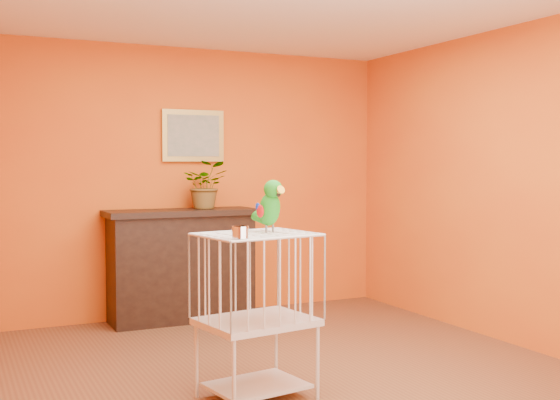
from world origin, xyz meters
TOP-DOWN VIEW (x-y plane):
  - ground at (0.00, 0.00)m, footprint 4.50×4.50m
  - room_shell at (0.00, 0.00)m, footprint 4.50×4.50m
  - console_cabinet at (-0.19, 2.00)m, footprint 1.41×0.51m
  - potted_plant at (0.05, 2.02)m, footprint 0.54×0.57m
  - framed_picture at (0.00, 2.22)m, footprint 0.62×0.04m
  - birdcage at (-0.43, -0.32)m, footprint 0.75×0.62m
  - feed_cup at (-0.63, -0.56)m, footprint 0.10×0.10m
  - parrot at (-0.31, -0.26)m, footprint 0.17×0.30m

SIDE VIEW (x-z plane):
  - ground at x=0.00m, z-range 0.00..0.00m
  - console_cabinet at x=-0.19m, z-range 0.00..1.05m
  - birdcage at x=-0.43m, z-range 0.02..1.06m
  - feed_cup at x=-0.63m, z-range 1.05..1.12m
  - parrot at x=-0.31m, z-range 1.05..1.38m
  - potted_plant at x=0.05m, z-range 1.05..1.41m
  - room_shell at x=0.00m, z-range -0.67..3.83m
  - framed_picture at x=0.00m, z-range 1.50..2.00m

